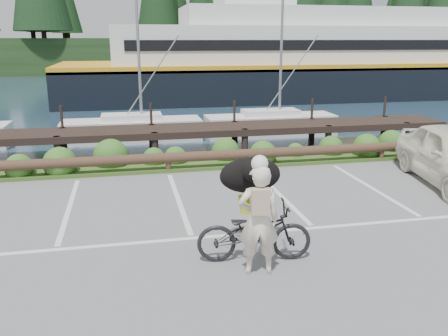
# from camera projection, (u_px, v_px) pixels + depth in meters

# --- Properties ---
(ground) EXTENTS (72.00, 72.00, 0.00)m
(ground) POSITION_uv_depth(u_px,v_px,m) (189.00, 231.00, 9.88)
(ground) COLOR slate
(harbor_backdrop) EXTENTS (170.00, 160.00, 30.00)m
(harbor_backdrop) POSITION_uv_depth(u_px,v_px,m) (131.00, 62.00, 84.05)
(harbor_backdrop) COLOR #1C3043
(harbor_backdrop) RESTS_ON ground
(vegetation_strip) EXTENTS (34.00, 1.60, 0.10)m
(vegetation_strip) POSITION_uv_depth(u_px,v_px,m) (166.00, 165.00, 14.88)
(vegetation_strip) COLOR #3D5B21
(vegetation_strip) RESTS_ON ground
(log_rail) EXTENTS (32.00, 0.30, 0.60)m
(log_rail) POSITION_uv_depth(u_px,v_px,m) (169.00, 172.00, 14.23)
(log_rail) COLOR #443021
(log_rail) RESTS_ON ground
(bicycle) EXTENTS (2.12, 0.98, 1.08)m
(bicycle) POSITION_uv_depth(u_px,v_px,m) (254.00, 232.00, 8.45)
(bicycle) COLOR black
(bicycle) RESTS_ON ground
(cyclist) EXTENTS (0.75, 0.55, 1.91)m
(cyclist) POSITION_uv_depth(u_px,v_px,m) (259.00, 220.00, 7.88)
(cyclist) COLOR silver
(cyclist) RESTS_ON ground
(dog) EXTENTS (0.72, 1.23, 0.67)m
(dog) POSITION_uv_depth(u_px,v_px,m) (250.00, 175.00, 8.85)
(dog) COLOR black
(dog) RESTS_ON bicycle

